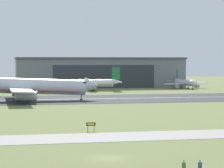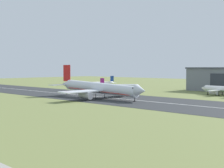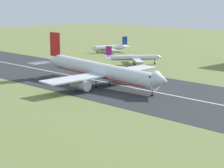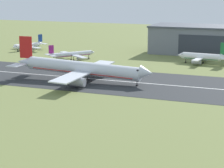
# 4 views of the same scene
# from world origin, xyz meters

# --- Properties ---
(ground_plane) EXTENTS (602.65, 602.65, 0.00)m
(ground_plane) POSITION_xyz_m (0.00, 53.68, 0.00)
(ground_plane) COLOR olive
(runway_strip) EXTENTS (362.65, 41.77, 0.06)m
(runway_strip) POSITION_xyz_m (0.00, 107.37, 0.03)
(runway_strip) COLOR #2B2D30
(runway_strip) RESTS_ON ground_plane
(runway_centreline) EXTENTS (326.38, 0.70, 0.01)m
(runway_centreline) POSITION_xyz_m (0.00, 107.37, 0.07)
(runway_centreline) COLOR silver
(runway_centreline) RESTS_ON runway_strip
(taxiway_road) EXTENTS (271.98, 10.77, 0.05)m
(taxiway_road) POSITION_xyz_m (0.00, 18.61, 0.03)
(taxiway_road) COLOR gray
(taxiway_road) RESTS_ON ground_plane
(hangar_building) EXTENTS (81.08, 26.78, 14.50)m
(hangar_building) POSITION_xyz_m (33.83, 188.17, 7.27)
(hangar_building) COLOR slate
(hangar_building) RESTS_ON ground_plane
(airplane_landing) EXTENTS (54.06, 44.71, 15.67)m
(airplane_landing) POSITION_xyz_m (-8.97, 102.29, 4.72)
(airplane_landing) COLOR silver
(airplane_landing) RESTS_ON ground_plane
(airplane_parked_centre) EXTENTS (23.82, 20.10, 10.14)m
(airplane_parked_centre) POSITION_xyz_m (25.41, 155.81, 3.20)
(airplane_parked_centre) COLOR white
(airplane_parked_centre) RESTS_ON ground_plane
(airplane_parked_far_east) EXTENTS (21.33, 24.07, 8.81)m
(airplane_parked_far_east) POSITION_xyz_m (70.19, 166.57, 2.64)
(airplane_parked_far_east) COLOR silver
(airplane_parked_far_east) RESTS_ON ground_plane
(runway_sign) EXTENTS (1.65, 0.14, 1.66)m
(runway_sign) POSITION_xyz_m (2.13, 26.05, 1.24)
(runway_sign) COLOR #4C4C51
(runway_sign) RESTS_ON ground_plane
(spectator_left) EXTENTS (0.40, 0.24, 1.62)m
(spectator_left) POSITION_xyz_m (6.11, -11.58, 0.83)
(spectator_left) COLOR #282B38
(spectator_left) RESTS_ON ground_plane
(spectator_right) EXTENTS (0.40, 0.24, 1.64)m
(spectator_right) POSITION_xyz_m (7.86, -11.95, 0.85)
(spectator_right) COLOR #282B38
(spectator_right) RESTS_ON ground_plane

